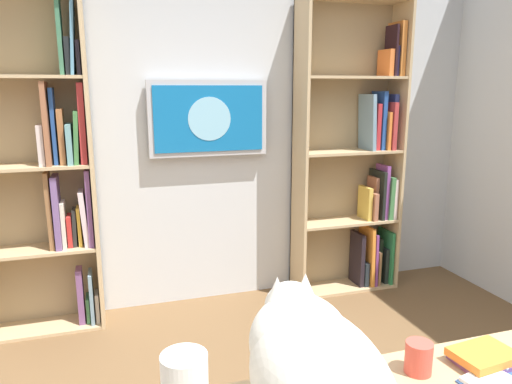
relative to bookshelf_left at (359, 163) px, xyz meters
name	(u,v)px	position (x,y,z in m)	size (l,w,h in m)	color
wall_back	(198,122)	(1.24, -0.17, 0.33)	(4.52, 0.06, 2.70)	silver
bookshelf_left	(359,163)	(0.00, 0.00, 0.00)	(0.83, 0.28, 2.23)	tan
bookshelf_right	(43,167)	(2.28, 0.00, 0.08)	(0.80, 0.28, 2.22)	tan
wall_mounted_tv	(208,119)	(1.18, -0.08, 0.37)	(0.85, 0.07, 0.53)	#B7B7BC
cat	(313,370)	(1.45, 2.35, -0.07)	(0.30, 0.65, 0.36)	silver
coffee_mug	(419,358)	(1.04, 2.20, -0.20)	(0.08, 0.08, 0.10)	#D84C3F
desk_book_stack	(484,358)	(0.82, 2.23, -0.23)	(0.20, 0.15, 0.04)	#7A4C84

